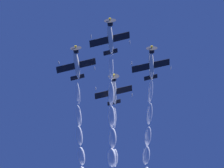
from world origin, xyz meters
The scene contains 5 objects.
airplane_lead centered at (0.27, 0.38, 79.59)m, with size 9.34×9.03×4.92m.
airplane_left_wingman centered at (9.01, 9.60, 80.55)m, with size 9.61×9.03×4.71m.
airplane_right_wingman centered at (-8.91, 6.98, 80.40)m, with size 9.44×9.03×4.95m.
airplane_slot_tail centered at (-0.96, 15.61, 79.47)m, with size 9.60×9.03×4.41m.
smoke_trail_lead centered at (-4.14, 34.78, 73.60)m, with size 8.50×48.20×10.03m.
Camera 1 is at (6.87, -44.29, 2.05)m, focal length 62.64 mm.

